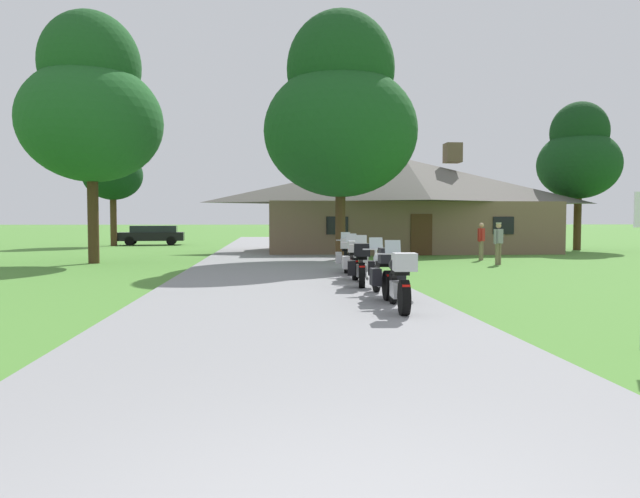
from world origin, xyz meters
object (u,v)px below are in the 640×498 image
motorcycle_green_farthest_in_row (346,255)px  tree_by_lodge_front (341,113)px  motorcycle_black_nearest_to_camera (399,281)px  bystander_gray_shirt_beside_signpost (498,241)px  motorcycle_orange_third_in_row (362,265)px  parked_black_suv_far_left (152,234)px  motorcycle_silver_second_in_row (384,273)px  tree_right_of_lodge (579,155)px  tree_left_far (113,168)px  motorcycle_red_fourth_in_row (354,260)px  bystander_red_shirt_near_lodge (481,239)px  tree_left_near (91,105)px

motorcycle_green_farthest_in_row → tree_by_lodge_front: 8.40m
motorcycle_black_nearest_to_camera → bystander_gray_shirt_beside_signpost: (6.67, 11.52, 0.33)m
motorcycle_orange_third_in_row → parked_black_suv_far_left: 29.86m
motorcycle_silver_second_in_row → parked_black_suv_far_left: parked_black_suv_far_left is taller
motorcycle_orange_third_in_row → tree_by_lodge_front: bearing=94.2°
motorcycle_silver_second_in_row → tree_right_of_lodge: bearing=53.0°
bystander_gray_shirt_beside_signpost → tree_left_far: (-19.87, 19.14, 4.45)m
motorcycle_silver_second_in_row → motorcycle_red_fourth_in_row: same height
tree_left_far → parked_black_suv_far_left: tree_left_far is taller
motorcycle_red_fourth_in_row → parked_black_suv_far_left: 28.13m
motorcycle_black_nearest_to_camera → motorcycle_silver_second_in_row: size_ratio=1.00×
motorcycle_silver_second_in_row → parked_black_suv_far_left: size_ratio=0.44×
bystander_red_shirt_near_lodge → bystander_gray_shirt_beside_signpost: bearing=-147.1°
motorcycle_silver_second_in_row → motorcycle_orange_third_in_row: (-0.12, 2.32, 0.00)m
motorcycle_green_farthest_in_row → parked_black_suv_far_left: (-10.93, 23.79, 0.17)m
motorcycle_green_farthest_in_row → tree_right_of_lodge: (15.95, 14.20, 5.06)m
motorcycle_red_fourth_in_row → tree_left_near: 13.68m
tree_by_lodge_front → motorcycle_silver_second_in_row: bearing=-92.8°
motorcycle_orange_third_in_row → motorcycle_red_fourth_in_row: (0.08, 1.89, 0.00)m
motorcycle_red_fourth_in_row → tree_by_lodge_front: (0.64, 8.23, 5.78)m
motorcycle_black_nearest_to_camera → tree_right_of_lodge: tree_right_of_lodge is taller
motorcycle_green_farthest_in_row → bystander_gray_shirt_beside_signpost: 7.36m
tree_right_of_lodge → parked_black_suv_far_left: size_ratio=1.86×
motorcycle_silver_second_in_row → bystander_gray_shirt_beside_signpost: size_ratio=1.24×
bystander_gray_shirt_beside_signpost → tree_left_far: bearing=99.5°
motorcycle_green_farthest_in_row → tree_by_lodge_front: size_ratio=0.19×
motorcycle_green_farthest_in_row → bystander_red_shirt_near_lodge: 9.02m
tree_left_far → parked_black_suv_far_left: 5.36m
bystander_gray_shirt_beside_signpost → tree_by_lodge_front: size_ratio=0.16×
tree_left_far → tree_right_of_lodge: 30.40m
motorcycle_orange_third_in_row → motorcycle_black_nearest_to_camera: bearing=-81.2°
tree_left_far → tree_left_near: (3.58, -16.89, 1.05)m
bystander_red_shirt_near_lodge → tree_left_far: tree_left_far is taller
motorcycle_black_nearest_to_camera → motorcycle_green_farthest_in_row: (0.11, 8.21, -0.01)m
motorcycle_orange_third_in_row → tree_right_of_lodge: size_ratio=0.24×
parked_black_suv_far_left → motorcycle_red_fourth_in_row: bearing=-162.6°
bystander_gray_shirt_beside_signpost → tree_left_near: bearing=135.6°
motorcycle_orange_third_in_row → motorcycle_green_farthest_in_row: same height
tree_right_of_lodge → parked_black_suv_far_left: (-26.89, 9.59, -4.90)m
motorcycle_green_farthest_in_row → tree_left_far: bearing=126.9°
motorcycle_silver_second_in_row → motorcycle_green_farthest_in_row: 6.38m
motorcycle_green_farthest_in_row → tree_left_near: bearing=156.5°
bystander_red_shirt_near_lodge → parked_black_suv_far_left: size_ratio=0.35×
motorcycle_orange_third_in_row → tree_left_near: bearing=143.1°
bystander_gray_shirt_beside_signpost → motorcycle_black_nearest_to_camera: bearing=-156.6°
motorcycle_green_farthest_in_row → tree_by_lodge_front: tree_by_lodge_front is taller
motorcycle_black_nearest_to_camera → tree_left_far: size_ratio=0.26×
motorcycle_black_nearest_to_camera → tree_left_far: (-13.19, 30.65, 4.78)m
tree_left_far → parked_black_suv_far_left: (2.37, 1.34, -4.62)m
motorcycle_red_fourth_in_row → motorcycle_green_farthest_in_row: bearing=92.2°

